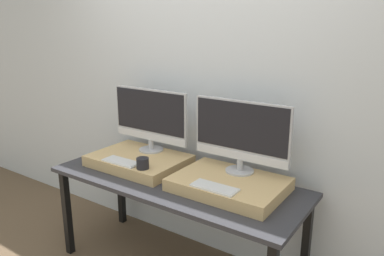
{
  "coord_description": "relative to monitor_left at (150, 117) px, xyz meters",
  "views": [
    {
      "loc": [
        1.44,
        -1.56,
        1.76
      ],
      "look_at": [
        0.0,
        0.55,
        1.05
      ],
      "focal_mm": 35.0,
      "sensor_mm": 36.0,
      "label": 1
    }
  ],
  "objects": [
    {
      "name": "wall_back",
      "position": [
        0.39,
        0.23,
        0.22
      ],
      "size": [
        8.0,
        0.04,
        2.6
      ],
      "color": "silver",
      "rests_on": "ground_plane"
    },
    {
      "name": "workbench",
      "position": [
        0.39,
        -0.2,
        -0.42
      ],
      "size": [
        1.8,
        0.71,
        0.73
      ],
      "color": "#2D2D33",
      "rests_on": "ground_plane"
    },
    {
      "name": "wooden_riser_left",
      "position": [
        0.0,
        -0.14,
        -0.31
      ],
      "size": [
        0.7,
        0.5,
        0.08
      ],
      "color": "tan",
      "rests_on": "workbench"
    },
    {
      "name": "monitor_left",
      "position": [
        0.0,
        0.0,
        0.0
      ],
      "size": [
        0.68,
        0.19,
        0.48
      ],
      "color": "#B2B2B7",
      "rests_on": "wooden_riser_left"
    },
    {
      "name": "keyboard_left",
      "position": [
        0.0,
        -0.32,
        -0.26
      ],
      "size": [
        0.29,
        0.12,
        0.01
      ],
      "color": "silver",
      "rests_on": "wooden_riser_left"
    },
    {
      "name": "mug",
      "position": [
        0.2,
        -0.32,
        -0.23
      ],
      "size": [
        0.09,
        0.09,
        0.08
      ],
      "color": "black",
      "rests_on": "wooden_riser_left"
    },
    {
      "name": "wooden_riser_right",
      "position": [
        0.77,
        -0.14,
        -0.31
      ],
      "size": [
        0.7,
        0.5,
        0.08
      ],
      "color": "tan",
      "rests_on": "workbench"
    },
    {
      "name": "monitor_right",
      "position": [
        0.77,
        0.0,
        0.0
      ],
      "size": [
        0.68,
        0.19,
        0.48
      ],
      "color": "#B2B2B7",
      "rests_on": "wooden_riser_right"
    },
    {
      "name": "keyboard_right",
      "position": [
        0.77,
        -0.32,
        -0.26
      ],
      "size": [
        0.29,
        0.12,
        0.01
      ],
      "color": "silver",
      "rests_on": "wooden_riser_right"
    }
  ]
}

